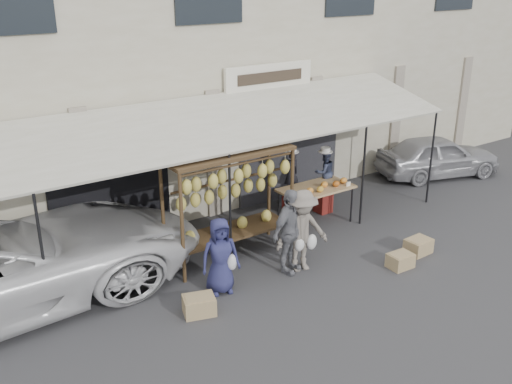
# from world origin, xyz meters

# --- Properties ---
(ground_plane) EXTENTS (90.00, 90.00, 0.00)m
(ground_plane) POSITION_xyz_m (0.00, 0.00, 0.00)
(ground_plane) COLOR #2D2D30
(shophouse) EXTENTS (24.00, 6.15, 7.30)m
(shophouse) POSITION_xyz_m (-0.00, 6.50, 3.65)
(shophouse) COLOR beige
(shophouse) RESTS_ON ground_plane
(awning) EXTENTS (10.00, 2.35, 2.92)m
(awning) POSITION_xyz_m (0.01, 2.28, 2.57)
(awning) COLOR beige
(awning) RESTS_ON ground_plane
(banana_rack) EXTENTS (2.60, 0.90, 2.24)m
(banana_rack) POSITION_xyz_m (-0.82, 1.42, 1.57)
(banana_rack) COLOR #402C19
(banana_rack) RESTS_ON ground_plane
(produce_table) EXTENTS (1.70, 0.90, 1.04)m
(produce_table) POSITION_xyz_m (1.64, 1.68, 0.87)
(produce_table) COLOR tan
(produce_table) RESTS_ON ground_plane
(vendor_left) EXTENTS (0.43, 0.29, 1.15)m
(vendor_left) POSITION_xyz_m (1.54, 2.53, 1.00)
(vendor_left) COLOR black
(vendor_left) RESTS_ON stool_left
(vendor_right) EXTENTS (0.56, 0.47, 1.07)m
(vendor_right) POSITION_xyz_m (2.25, 2.16, 1.02)
(vendor_right) COLOR #353E5C
(vendor_right) RESTS_ON stool_right
(customer_left) EXTENTS (0.79, 0.61, 1.43)m
(customer_left) POSITION_xyz_m (-1.68, 0.41, 0.72)
(customer_left) COLOR navy
(customer_left) RESTS_ON ground_plane
(customer_mid) EXTENTS (1.07, 0.72, 1.69)m
(customer_mid) POSITION_xyz_m (-0.21, 0.31, 0.84)
(customer_mid) COLOR slate
(customer_mid) RESTS_ON ground_plane
(customer_right) EXTENTS (1.17, 0.82, 1.65)m
(customer_right) POSITION_xyz_m (0.03, 0.23, 0.82)
(customer_right) COLOR slate
(customer_right) RESTS_ON ground_plane
(stool_left) EXTENTS (0.34, 0.34, 0.42)m
(stool_left) POSITION_xyz_m (1.54, 2.53, 0.21)
(stool_left) COLOR maroon
(stool_left) RESTS_ON ground_plane
(stool_right) EXTENTS (0.41, 0.41, 0.48)m
(stool_right) POSITION_xyz_m (2.25, 2.16, 0.24)
(stool_right) COLOR maroon
(stool_right) RESTS_ON ground_plane
(crate_near_a) EXTENTS (0.49, 0.38, 0.29)m
(crate_near_a) POSITION_xyz_m (1.70, -0.81, 0.14)
(crate_near_a) COLOR tan
(crate_near_a) RESTS_ON ground_plane
(crate_near_b) EXTENTS (0.53, 0.42, 0.31)m
(crate_near_b) POSITION_xyz_m (2.46, -0.60, 0.15)
(crate_near_b) COLOR tan
(crate_near_b) RESTS_ON ground_plane
(crate_far) EXTENTS (0.62, 0.54, 0.32)m
(crate_far) POSITION_xyz_m (-2.36, -0.01, 0.16)
(crate_far) COLOR tan
(crate_far) RESTS_ON ground_plane
(sedan) EXTENTS (3.71, 2.37, 1.18)m
(sedan) POSITION_xyz_m (6.59, 2.33, 0.59)
(sedan) COLOR #99999E
(sedan) RESTS_ON ground_plane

